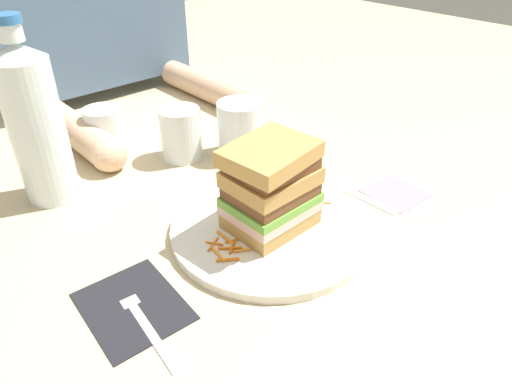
% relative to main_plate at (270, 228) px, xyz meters
% --- Properties ---
extents(ground_plane, '(3.00, 3.00, 0.00)m').
position_rel_main_plate_xyz_m(ground_plane, '(0.02, 0.02, -0.01)').
color(ground_plane, '#C6B289').
extents(main_plate, '(0.28, 0.28, 0.01)m').
position_rel_main_plate_xyz_m(main_plate, '(0.00, 0.00, 0.00)').
color(main_plate, white).
rests_on(main_plate, ground_plane).
extents(sandwich, '(0.13, 0.10, 0.13)m').
position_rel_main_plate_xyz_m(sandwich, '(-0.00, -0.00, 0.07)').
color(sandwich, tan).
rests_on(sandwich, main_plate).
extents(carrot_shred_0, '(0.02, 0.01, 0.00)m').
position_rel_main_plate_xyz_m(carrot_shred_0, '(-0.07, -0.02, 0.01)').
color(carrot_shred_0, orange).
rests_on(carrot_shred_0, main_plate).
extents(carrot_shred_1, '(0.00, 0.03, 0.00)m').
position_rel_main_plate_xyz_m(carrot_shred_1, '(-0.07, 0.01, 0.01)').
color(carrot_shred_1, orange).
rests_on(carrot_shred_1, main_plate).
extents(carrot_shred_2, '(0.03, 0.01, 0.00)m').
position_rel_main_plate_xyz_m(carrot_shred_2, '(-0.06, 0.00, 0.01)').
color(carrot_shred_2, orange).
rests_on(carrot_shred_2, main_plate).
extents(carrot_shred_3, '(0.01, 0.03, 0.00)m').
position_rel_main_plate_xyz_m(carrot_shred_3, '(-0.10, -0.00, 0.01)').
color(carrot_shred_3, orange).
rests_on(carrot_shred_3, main_plate).
extents(carrot_shred_4, '(0.03, 0.02, 0.00)m').
position_rel_main_plate_xyz_m(carrot_shred_4, '(-0.09, 0.02, 0.01)').
color(carrot_shred_4, orange).
rests_on(carrot_shred_4, main_plate).
extents(carrot_shred_5, '(0.02, 0.02, 0.00)m').
position_rel_main_plate_xyz_m(carrot_shred_5, '(-0.07, -0.00, 0.01)').
color(carrot_shred_5, orange).
rests_on(carrot_shred_5, main_plate).
extents(carrot_shred_6, '(0.03, 0.02, 0.00)m').
position_rel_main_plate_xyz_m(carrot_shred_6, '(-0.08, -0.00, 0.01)').
color(carrot_shred_6, orange).
rests_on(carrot_shred_6, main_plate).
extents(carrot_shred_7, '(0.03, 0.02, 0.00)m').
position_rel_main_plate_xyz_m(carrot_shred_7, '(-0.09, -0.02, 0.01)').
color(carrot_shred_7, orange).
rests_on(carrot_shred_7, main_plate).
extents(carrot_shred_8, '(0.02, 0.02, 0.00)m').
position_rel_main_plate_xyz_m(carrot_shred_8, '(-0.09, 0.02, 0.01)').
color(carrot_shred_8, orange).
rests_on(carrot_shred_8, main_plate).
extents(carrot_shred_9, '(0.01, 0.02, 0.00)m').
position_rel_main_plate_xyz_m(carrot_shred_9, '(0.08, 0.00, 0.01)').
color(carrot_shred_9, orange).
rests_on(carrot_shred_9, main_plate).
extents(carrot_shred_10, '(0.02, 0.03, 0.00)m').
position_rel_main_plate_xyz_m(carrot_shred_10, '(0.09, 0.01, 0.01)').
color(carrot_shred_10, orange).
rests_on(carrot_shred_10, main_plate).
extents(carrot_shred_11, '(0.01, 0.03, 0.00)m').
position_rel_main_plate_xyz_m(carrot_shred_11, '(0.08, 0.00, 0.01)').
color(carrot_shred_11, orange).
rests_on(carrot_shred_11, main_plate).
extents(carrot_shred_12, '(0.01, 0.02, 0.00)m').
position_rel_main_plate_xyz_m(carrot_shred_12, '(0.07, -0.01, 0.01)').
color(carrot_shred_12, orange).
rests_on(carrot_shred_12, main_plate).
extents(carrot_shred_13, '(0.01, 0.03, 0.00)m').
position_rel_main_plate_xyz_m(carrot_shred_13, '(0.08, 0.02, 0.01)').
color(carrot_shred_13, orange).
rests_on(carrot_shred_13, main_plate).
extents(carrot_shred_14, '(0.02, 0.03, 0.00)m').
position_rel_main_plate_xyz_m(carrot_shred_14, '(0.09, -0.01, 0.01)').
color(carrot_shred_14, orange).
rests_on(carrot_shred_14, main_plate).
extents(carrot_shred_15, '(0.01, 0.03, 0.00)m').
position_rel_main_plate_xyz_m(carrot_shred_15, '(0.08, 0.02, 0.01)').
color(carrot_shred_15, orange).
rests_on(carrot_shred_15, main_plate).
extents(carrot_shred_16, '(0.03, 0.01, 0.00)m').
position_rel_main_plate_xyz_m(carrot_shred_16, '(0.09, 0.00, 0.01)').
color(carrot_shred_16, orange).
rests_on(carrot_shred_16, main_plate).
extents(carrot_shred_17, '(0.03, 0.01, 0.00)m').
position_rel_main_plate_xyz_m(carrot_shred_17, '(0.07, -0.00, 0.01)').
color(carrot_shred_17, orange).
rests_on(carrot_shred_17, main_plate).
extents(napkin_dark, '(0.11, 0.14, 0.00)m').
position_rel_main_plate_xyz_m(napkin_dark, '(-0.22, 0.00, -0.01)').
color(napkin_dark, black).
rests_on(napkin_dark, ground_plane).
extents(fork, '(0.03, 0.17, 0.00)m').
position_rel_main_plate_xyz_m(fork, '(-0.22, -0.02, -0.00)').
color(fork, silver).
rests_on(fork, napkin_dark).
extents(knife, '(0.02, 0.20, 0.00)m').
position_rel_main_plate_xyz_m(knife, '(0.17, -0.00, -0.01)').
color(knife, silver).
rests_on(knife, ground_plane).
extents(juice_glass, '(0.08, 0.08, 0.10)m').
position_rel_main_plate_xyz_m(juice_glass, '(0.12, 0.21, 0.04)').
color(juice_glass, white).
rests_on(juice_glass, ground_plane).
extents(water_bottle, '(0.08, 0.08, 0.28)m').
position_rel_main_plate_xyz_m(water_bottle, '(-0.19, 0.30, 0.12)').
color(water_bottle, silver).
rests_on(water_bottle, ground_plane).
extents(empty_tumbler_0, '(0.07, 0.07, 0.09)m').
position_rel_main_plate_xyz_m(empty_tumbler_0, '(0.04, 0.27, 0.04)').
color(empty_tumbler_0, silver).
rests_on(empty_tumbler_0, ground_plane).
extents(empty_tumbler_1, '(0.07, 0.07, 0.08)m').
position_rel_main_plate_xyz_m(empty_tumbler_1, '(-0.05, 0.40, 0.03)').
color(empty_tumbler_1, silver).
rests_on(empty_tumbler_1, ground_plane).
extents(napkin_pink, '(0.09, 0.09, 0.00)m').
position_rel_main_plate_xyz_m(napkin_pink, '(0.22, -0.06, -0.01)').
color(napkin_pink, pink).
rests_on(napkin_pink, ground_plane).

